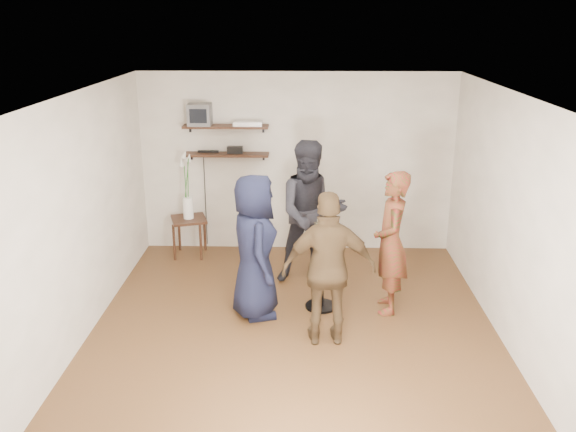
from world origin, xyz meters
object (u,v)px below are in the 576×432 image
Objects in this scene: person_dark at (312,213)px; dvd_deck at (248,123)px; drinks_table at (322,263)px; person_plaid at (391,243)px; side_table at (189,224)px; crt_monitor at (200,114)px; radio at (235,150)px; person_navy at (254,247)px; person_brown at (329,269)px.

dvd_deck is at bearing 121.54° from person_dark.
person_plaid is at bearing -2.39° from drinks_table.
side_table is 1.99m from person_dark.
dvd_deck is 0.24× the size of person_plaid.
radio is (0.48, 0.00, -0.50)m from crt_monitor.
dvd_deck is 1.82× the size of radio.
radio is at bearing 122.78° from drinks_table.
radio is 0.13× the size of person_navy.
person_plaid is at bearing -50.28° from person_dark.
person_plaid reaches higher than person_brown.
person_brown is at bearing -64.78° from radio.
dvd_deck is at bearing 0.00° from radio.
crt_monitor is 0.69m from radio.
radio is 0.37× the size of side_table.
person_dark is at bearing -47.82° from person_navy.
person_dark reaches higher than person_brown.
person_navy is at bearing -66.14° from crt_monitor.
crt_monitor is at bearing -60.61° from person_brown.
radio is at bearing 127.12° from person_dark.
person_brown is at bearing -56.90° from crt_monitor.
dvd_deck reaches higher than person_dark.
dvd_deck reaches higher than person_brown.
drinks_table is 0.84m from person_plaid.
dvd_deck reaches higher than person_plaid.
person_brown is at bearing -41.95° from person_plaid.
person_dark is 1.12× the size of person_brown.
person_navy is (-0.77, -0.19, 0.27)m from drinks_table.
person_dark is 1.11× the size of person_navy.
person_navy reaches higher than radio.
crt_monitor is 0.36× the size of drinks_table.
person_dark is (1.56, -1.07, -1.08)m from crt_monitor.
person_navy is at bearing -81.90° from person_plaid.
person_navy is (0.90, -2.04, -1.18)m from crt_monitor.
dvd_deck is (0.67, 0.00, -0.12)m from crt_monitor.
radio is at bearing 0.00° from crt_monitor.
side_table is at bearing -165.05° from dvd_deck.
crt_monitor is 2.18m from person_dark.
drinks_table is 0.87m from person_dark.
crt_monitor is at bearing 137.37° from person_dark.
person_dark is at bearing -25.66° from side_table.
drinks_table is at bearing -90.00° from person_brown.
dvd_deck is 3.04m from person_brown.
person_navy is (-1.56, -0.16, -0.00)m from person_plaid.
dvd_deck is at bearing -7.32° from person_navy.
side_table is at bearing 138.90° from drinks_table.
crt_monitor reaches higher than side_table.
person_plaid is 1.57m from person_navy.
radio is 1.63m from person_dark.
crt_monitor is 0.19× the size of person_plaid.
person_dark reaches higher than person_navy.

